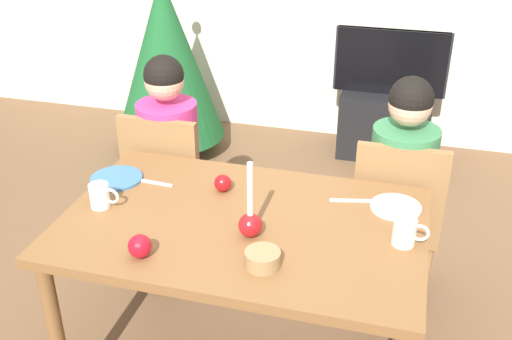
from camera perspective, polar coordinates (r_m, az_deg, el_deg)
dining_table at (r=2.38m, az=-1.28°, el=-6.51°), size 1.40×0.90×0.75m
chair_left at (r=3.12m, az=-8.24°, el=-1.11°), size 0.40×0.40×0.90m
chair_right at (r=2.91m, az=13.17°, el=-4.01°), size 0.40×0.40×0.90m
person_left_child at (r=3.12m, az=-8.08°, el=0.09°), size 0.30×0.30×1.17m
person_right_child at (r=2.90m, az=13.33°, el=-2.72°), size 0.30×0.30×1.17m
tv_stand at (r=4.54m, az=12.06°, el=4.32°), size 0.64×0.40×0.48m
tv at (r=4.38m, az=12.67°, el=9.96°), size 0.79×0.05×0.46m
christmas_tree at (r=4.37m, az=-8.50°, el=10.39°), size 0.80×0.80×1.38m
candle_centerpiece at (r=2.22m, az=-0.55°, el=-4.84°), size 0.09×0.09×0.30m
plate_left at (r=2.69m, az=-13.09°, el=-0.77°), size 0.22×0.22×0.01m
plate_right at (r=2.47m, az=13.10°, el=-3.43°), size 0.20×0.20×0.01m
mug_left at (r=2.48m, az=-14.53°, el=-2.36°), size 0.13×0.08×0.10m
mug_right at (r=2.24m, az=13.97°, el=-5.72°), size 0.13×0.09×0.10m
fork_left at (r=2.62m, az=-9.68°, el=-1.18°), size 0.18×0.03×0.01m
fork_right at (r=2.49m, az=9.06°, el=-2.87°), size 0.18×0.05×0.01m
bowl_walnuts at (r=2.08m, az=0.63°, el=-8.40°), size 0.13×0.13×0.06m
apple_near_candle at (r=2.52m, az=-3.17°, el=-1.25°), size 0.07×0.07×0.07m
apple_by_left_plate at (r=2.16m, az=-10.95°, el=-7.10°), size 0.09×0.09×0.09m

